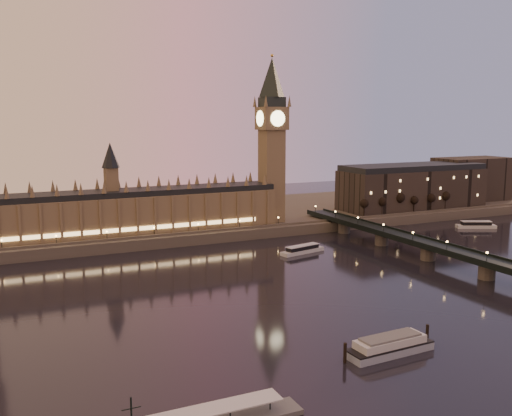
# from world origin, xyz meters

# --- Properties ---
(ground) EXTENTS (700.00, 700.00, 0.00)m
(ground) POSITION_xyz_m (0.00, 0.00, 0.00)
(ground) COLOR black
(ground) RESTS_ON ground
(far_embankment) EXTENTS (560.00, 130.00, 6.00)m
(far_embankment) POSITION_xyz_m (30.00, 165.00, 3.00)
(far_embankment) COLOR #423D35
(far_embankment) RESTS_ON ground
(palace_of_westminster) EXTENTS (180.00, 26.62, 52.00)m
(palace_of_westminster) POSITION_xyz_m (-40.12, 120.99, 21.71)
(palace_of_westminster) COLOR brown
(palace_of_westminster) RESTS_ON ground
(big_ben) EXTENTS (17.68, 17.68, 104.00)m
(big_ben) POSITION_xyz_m (53.99, 120.99, 63.95)
(big_ben) COLOR brown
(big_ben) RESTS_ON ground
(westminster_bridge) EXTENTS (13.20, 260.00, 15.30)m
(westminster_bridge) POSITION_xyz_m (91.61, 0.00, 5.52)
(westminster_bridge) COLOR black
(westminster_bridge) RESTS_ON ground
(city_block) EXTENTS (155.00, 45.00, 34.00)m
(city_block) POSITION_xyz_m (194.94, 130.93, 22.24)
(city_block) COLOR black
(city_block) RESTS_ON ground
(bare_tree_0) EXTENTS (6.15, 6.15, 12.50)m
(bare_tree_0) POSITION_xyz_m (117.59, 109.00, 15.34)
(bare_tree_0) COLOR black
(bare_tree_0) RESTS_ON ground
(bare_tree_1) EXTENTS (6.15, 6.15, 12.50)m
(bare_tree_1) POSITION_xyz_m (131.72, 109.00, 15.34)
(bare_tree_1) COLOR black
(bare_tree_1) RESTS_ON ground
(bare_tree_2) EXTENTS (6.15, 6.15, 12.50)m
(bare_tree_2) POSITION_xyz_m (145.85, 109.00, 15.34)
(bare_tree_2) COLOR black
(bare_tree_2) RESTS_ON ground
(bare_tree_3) EXTENTS (6.15, 6.15, 12.50)m
(bare_tree_3) POSITION_xyz_m (159.98, 109.00, 15.34)
(bare_tree_3) COLOR black
(bare_tree_3) RESTS_ON ground
(bare_tree_4) EXTENTS (6.15, 6.15, 12.50)m
(bare_tree_4) POSITION_xyz_m (174.11, 109.00, 15.34)
(bare_tree_4) COLOR black
(bare_tree_4) RESTS_ON ground
(bare_tree_5) EXTENTS (6.15, 6.15, 12.50)m
(bare_tree_5) POSITION_xyz_m (188.24, 109.00, 15.34)
(bare_tree_5) COLOR black
(bare_tree_5) RESTS_ON ground
(cruise_boat_a) EXTENTS (27.31, 11.62, 4.27)m
(cruise_boat_a) POSITION_xyz_m (41.60, 59.04, 1.88)
(cruise_boat_a) COLOR silver
(cruise_boat_a) RESTS_ON ground
(cruise_boat_b) EXTENTS (25.53, 16.52, 4.66)m
(cruise_boat_b) POSITION_xyz_m (179.18, 71.64, 2.05)
(cruise_boat_b) COLOR silver
(cruise_boat_b) RESTS_ON ground
(moored_barge) EXTENTS (33.35, 9.42, 6.12)m
(moored_barge) POSITION_xyz_m (0.77, -66.76, 2.58)
(moored_barge) COLOR #8A97B0
(moored_barge) RESTS_ON ground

